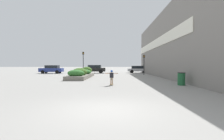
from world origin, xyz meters
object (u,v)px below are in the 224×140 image
at_px(trash_bin, 181,79).
at_px(car_center_left, 138,69).
at_px(skateboard, 112,84).
at_px(traffic_light_left, 83,59).
at_px(car_leftmost, 52,69).
at_px(car_center_right, 94,69).
at_px(skateboarder, 112,76).
at_px(traffic_light_right, 144,61).

relative_size(trash_bin, car_center_left, 0.24).
xyz_separation_m(skateboard, traffic_light_left, (-4.98, 15.11, 2.51)).
bearing_deg(trash_bin, car_leftmost, 131.71).
relative_size(car_center_right, traffic_light_left, 1.22).
relative_size(car_center_left, car_center_right, 0.92).
xyz_separation_m(skateboarder, car_center_left, (5.06, 22.47, -0.00)).
distance_m(car_center_left, car_center_right, 9.04).
distance_m(skateboarder, car_leftmost, 23.03).
relative_size(skateboard, car_center_right, 0.12).
relative_size(car_leftmost, traffic_light_right, 1.34).
bearing_deg(car_leftmost, skateboarder, -148.75).
distance_m(car_center_left, traffic_light_right, 7.74).
relative_size(skateboard, car_center_left, 0.14).
bearing_deg(skateboarder, traffic_light_left, 115.22).
xyz_separation_m(car_leftmost, traffic_light_right, (17.03, -4.81, 1.43)).
relative_size(car_center_left, traffic_light_right, 1.29).
xyz_separation_m(skateboard, skateboarder, (-0.00, 0.00, 0.70)).
bearing_deg(traffic_light_right, skateboarder, -108.85).
bearing_deg(car_leftmost, car_center_right, -80.21).
height_order(trash_bin, car_center_left, car_center_left).
xyz_separation_m(skateboard, car_leftmost, (-11.95, 19.69, 0.76)).
bearing_deg(trash_bin, traffic_light_right, 91.84).
distance_m(car_leftmost, car_center_right, 8.19).
xyz_separation_m(car_center_left, traffic_light_left, (-10.04, -7.36, 1.81)).
bearing_deg(skateboarder, car_center_right, 107.41).
bearing_deg(trash_bin, skateboarder, -179.49).
xyz_separation_m(skateboard, trash_bin, (5.56, 0.05, 0.45)).
xyz_separation_m(skateboard, car_center_left, (5.06, 22.47, 0.70)).
relative_size(skateboard, traffic_light_left, 0.15).
height_order(skateboard, skateboarder, skateboarder).
bearing_deg(traffic_light_left, car_leftmost, 146.73).
distance_m(trash_bin, car_center_right, 23.05).
bearing_deg(car_center_left, trash_bin, 1.28).
relative_size(car_leftmost, traffic_light_left, 1.15).
bearing_deg(trash_bin, car_center_left, 91.28).
height_order(trash_bin, car_leftmost, car_leftmost).
height_order(car_center_left, traffic_light_left, traffic_light_left).
height_order(car_center_left, car_center_right, car_center_right).
distance_m(trash_bin, traffic_light_left, 18.50).
bearing_deg(car_center_right, traffic_light_left, 169.53).
height_order(skateboarder, traffic_light_left, traffic_light_left).
xyz_separation_m(trash_bin, traffic_light_left, (-10.54, 15.06, 2.06)).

